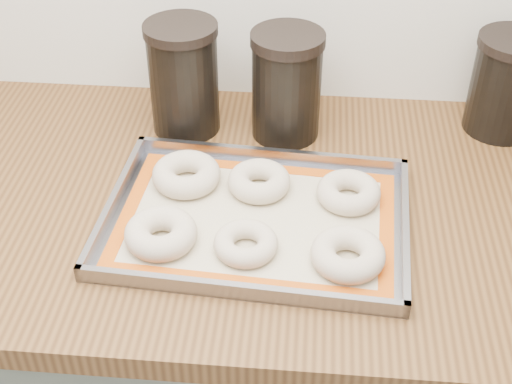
# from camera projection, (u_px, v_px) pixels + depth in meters

# --- Properties ---
(cabinet) EXTENTS (3.00, 0.65, 0.86)m
(cabinet) POSITION_uv_depth(u_px,v_px,m) (350.00, 383.00, 1.43)
(cabinet) COLOR slate
(cabinet) RESTS_ON floor
(countertop) EXTENTS (3.06, 0.68, 0.04)m
(countertop) POSITION_uv_depth(u_px,v_px,m) (373.00, 212.00, 1.15)
(countertop) COLOR brown
(countertop) RESTS_ON cabinet
(baking_tray) EXTENTS (0.48, 0.36, 0.03)m
(baking_tray) POSITION_uv_depth(u_px,v_px,m) (256.00, 219.00, 1.09)
(baking_tray) COLOR gray
(baking_tray) RESTS_ON countertop
(baking_mat) EXTENTS (0.44, 0.32, 0.00)m
(baking_mat) POSITION_uv_depth(u_px,v_px,m) (256.00, 220.00, 1.10)
(baking_mat) COLOR #C6B793
(baking_mat) RESTS_ON baking_tray
(bagel_front_left) EXTENTS (0.11, 0.11, 0.04)m
(bagel_front_left) POSITION_uv_depth(u_px,v_px,m) (161.00, 233.00, 1.04)
(bagel_front_left) COLOR beige
(bagel_front_left) RESTS_ON baking_mat
(bagel_front_mid) EXTENTS (0.10, 0.10, 0.03)m
(bagel_front_mid) POSITION_uv_depth(u_px,v_px,m) (246.00, 243.00, 1.03)
(bagel_front_mid) COLOR beige
(bagel_front_mid) RESTS_ON baking_mat
(bagel_front_right) EXTENTS (0.13, 0.13, 0.04)m
(bagel_front_right) POSITION_uv_depth(u_px,v_px,m) (348.00, 254.00, 1.01)
(bagel_front_right) COLOR beige
(bagel_front_right) RESTS_ON baking_mat
(bagel_back_left) EXTENTS (0.12, 0.12, 0.04)m
(bagel_back_left) POSITION_uv_depth(u_px,v_px,m) (186.00, 174.00, 1.16)
(bagel_back_left) COLOR beige
(bagel_back_left) RESTS_ON baking_mat
(bagel_back_mid) EXTENTS (0.13, 0.13, 0.04)m
(bagel_back_mid) POSITION_uv_depth(u_px,v_px,m) (259.00, 181.00, 1.14)
(bagel_back_mid) COLOR beige
(bagel_back_mid) RESTS_ON baking_mat
(bagel_back_right) EXTENTS (0.11, 0.11, 0.03)m
(bagel_back_right) POSITION_uv_depth(u_px,v_px,m) (349.00, 192.00, 1.12)
(bagel_back_right) COLOR beige
(bagel_back_right) RESTS_ON baking_mat
(canister_left) EXTENTS (0.13, 0.13, 0.20)m
(canister_left) POSITION_uv_depth(u_px,v_px,m) (184.00, 78.00, 1.24)
(canister_left) COLOR black
(canister_left) RESTS_ON countertop
(canister_mid) EXTENTS (0.13, 0.13, 0.19)m
(canister_mid) POSITION_uv_depth(u_px,v_px,m) (286.00, 85.00, 1.23)
(canister_mid) COLOR black
(canister_mid) RESTS_ON countertop
(canister_right) EXTENTS (0.13, 0.13, 0.18)m
(canister_right) POSITION_uv_depth(u_px,v_px,m) (508.00, 84.00, 1.25)
(canister_right) COLOR black
(canister_right) RESTS_ON countertop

